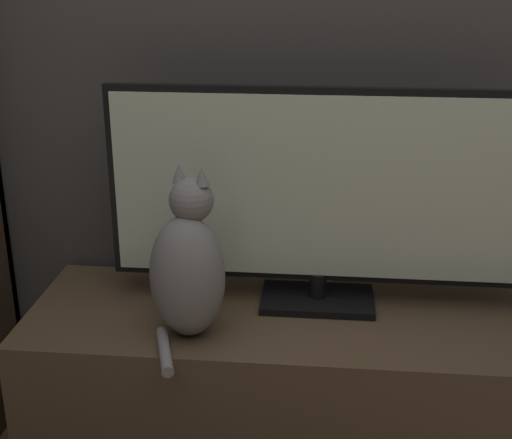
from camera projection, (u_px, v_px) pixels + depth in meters
tv_stand at (301, 392)px, 1.96m from camera, size 1.46×0.50×0.48m
tv at (321, 195)px, 1.83m from camera, size 1.11×0.18×0.58m
cat at (189, 268)px, 1.73m from camera, size 0.23×0.32×0.43m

